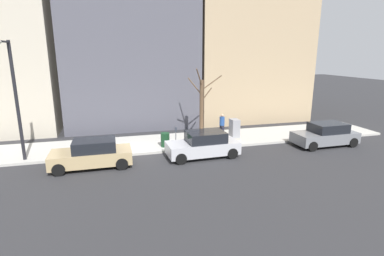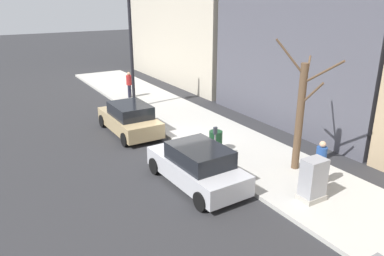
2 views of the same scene
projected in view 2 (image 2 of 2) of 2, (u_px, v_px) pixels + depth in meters
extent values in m
plane|color=#2B2B2D|center=(178.00, 145.00, 17.02)|extent=(120.00, 120.00, 0.00)
cube|color=#B2AFA8|center=(214.00, 136.00, 17.96)|extent=(4.00, 36.00, 0.15)
cube|color=#B7B7BC|center=(196.00, 169.00, 13.35)|extent=(1.96, 4.27, 0.70)
cube|color=black|center=(200.00, 155.00, 12.97)|extent=(1.69, 2.26, 0.60)
cylinder|color=black|center=(155.00, 166.00, 14.22)|extent=(0.25, 0.65, 0.64)
cylinder|color=black|center=(192.00, 156.00, 15.09)|extent=(0.25, 0.65, 0.64)
cylinder|color=black|center=(201.00, 201.00, 11.77)|extent=(0.25, 0.65, 0.64)
cylinder|color=black|center=(243.00, 187.00, 12.64)|extent=(0.25, 0.65, 0.64)
cube|color=tan|center=(129.00, 122.00, 18.39)|extent=(1.82, 4.21, 0.70)
cube|color=black|center=(130.00, 110.00, 18.01)|extent=(1.61, 2.21, 0.60)
cylinder|color=black|center=(103.00, 121.00, 19.31)|extent=(0.22, 0.64, 0.64)
cylinder|color=black|center=(133.00, 116.00, 20.14)|extent=(0.22, 0.64, 0.64)
cylinder|color=black|center=(125.00, 140.00, 16.81)|extent=(0.22, 0.64, 0.64)
cylinder|color=black|center=(159.00, 133.00, 17.64)|extent=(0.22, 0.64, 0.64)
cylinder|color=slate|center=(215.00, 146.00, 15.13)|extent=(0.07, 0.07, 1.05)
cube|color=#2D333D|center=(215.00, 131.00, 14.90)|extent=(0.14, 0.10, 0.30)
cube|color=#A8A399|center=(311.00, 197.00, 12.17)|extent=(0.83, 0.61, 0.18)
cube|color=#939399|center=(313.00, 177.00, 11.93)|extent=(0.75, 0.55, 1.25)
cylinder|color=black|center=(132.00, 52.00, 21.32)|extent=(0.18, 0.18, 6.50)
cylinder|color=brown|center=(300.00, 118.00, 13.78)|extent=(0.28, 0.28, 4.05)
cylinder|color=brown|center=(323.00, 72.00, 12.60)|extent=(0.19, 1.54, 1.05)
cylinder|color=brown|center=(312.00, 94.00, 13.17)|extent=(0.21, 0.83, 0.95)
cylinder|color=brown|center=(290.00, 57.00, 13.07)|extent=(0.92, 0.71, 1.31)
cylinder|color=brown|center=(307.00, 74.00, 13.79)|extent=(1.07, 0.81, 1.21)
cylinder|color=#14381E|center=(216.00, 141.00, 15.86)|extent=(0.56, 0.56, 0.90)
cylinder|color=#1E1E2D|center=(320.00, 173.00, 13.08)|extent=(0.16, 0.16, 0.82)
cylinder|color=#1E1E2D|center=(318.00, 176.00, 12.89)|extent=(0.16, 0.16, 0.82)
cylinder|color=#23478C|center=(321.00, 156.00, 12.74)|extent=(0.36, 0.36, 0.62)
sphere|color=tan|center=(323.00, 144.00, 12.60)|extent=(0.22, 0.22, 0.22)
cylinder|color=#1E1E2D|center=(129.00, 91.00, 24.29)|extent=(0.16, 0.16, 0.82)
cylinder|color=#1E1E2D|center=(130.00, 91.00, 24.52)|extent=(0.16, 0.16, 0.82)
cylinder|color=#A52323|center=(129.00, 80.00, 24.17)|extent=(0.36, 0.36, 0.62)
sphere|color=tan|center=(129.00, 74.00, 24.03)|extent=(0.22, 0.22, 0.22)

